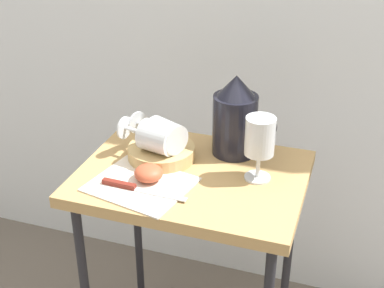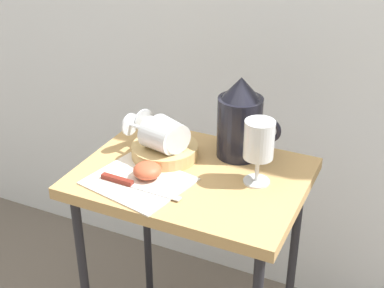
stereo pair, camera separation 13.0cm
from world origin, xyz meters
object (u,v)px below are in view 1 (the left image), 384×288
Objects in this scene: basket_tray at (161,153)px; wine_glass_upright at (260,140)px; table at (192,198)px; knife at (131,187)px; apple_half_left at (149,173)px; pitcher at (235,123)px; wine_glass_tipped_far at (164,135)px; wine_glass_tipped_near at (157,137)px.

basket_tray is 0.27m from wine_glass_upright.
table is 0.18m from knife.
wine_glass_upright is 0.76× the size of knife.
apple_half_left reaches higher than table.
knife is (-0.18, -0.26, -0.08)m from pitcher.
wine_glass_upright reaches higher than wine_glass_tipped_far.
basket_tray is 1.03× the size of wine_glass_tipped_far.
table is 9.95× the size of apple_half_left.
wine_glass_tipped_near is 0.10m from apple_half_left.
pitcher is at bearing 61.54° from table.
wine_glass_upright is 0.97× the size of wine_glass_tipped_far.
knife is at bearing -125.45° from pitcher.
table is 0.24m from wine_glass_upright.
apple_half_left is (0.01, -0.09, -0.05)m from wine_glass_tipped_near.
basket_tray is 0.21m from pitcher.
wine_glass_tipped_far is at bearing 81.74° from knife.
wine_glass_upright reaches higher than apple_half_left.
wine_glass_tipped_near reaches higher than table.
apple_half_left reaches higher than knife.
pitcher is 0.14m from wine_glass_upright.
pitcher is 1.35× the size of wine_glass_tipped_near.
pitcher is 0.19m from wine_glass_tipped_far.
pitcher reaches higher than wine_glass_tipped_near.
basket_tray is at bearing 151.32° from wine_glass_tipped_far.
wine_glass_tipped_near is (-0.10, 0.02, 0.15)m from table.
table is at bearing -23.19° from basket_tray.
wine_glass_tipped_far is at bearing 177.50° from wine_glass_upright.
knife is at bearing -151.40° from wine_glass_upright.
wine_glass_tipped_near is at bearing 85.74° from knife.
pitcher is at bearing 31.72° from wine_glass_tipped_far.
table is 0.18m from wine_glass_tipped_far.
apple_half_left is 0.32× the size of knife.
wine_glass_tipped_near reaches higher than basket_tray.
apple_half_left is 0.06m from knife.
wine_glass_tipped_far is at bearing 90.43° from apple_half_left.
knife is (-0.01, -0.16, -0.01)m from basket_tray.
wine_glass_tipped_near is 0.96× the size of wine_glass_tipped_far.
basket_tray is at bearing -151.47° from pitcher.
basket_tray is 1.06× the size of wine_glass_upright.
basket_tray reaches higher than knife.
wine_glass_tipped_far reaches higher than table.
table is 4.13× the size of wine_glass_tipped_far.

